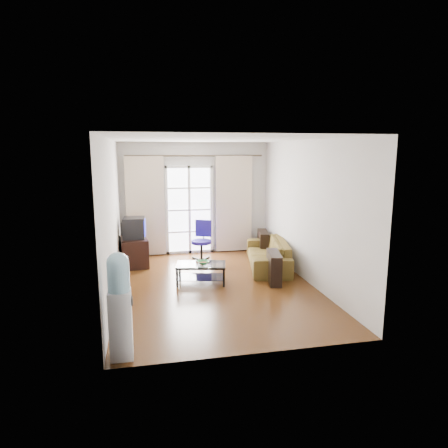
# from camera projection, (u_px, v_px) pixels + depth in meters

# --- Properties ---
(floor) EXTENTS (5.20, 5.20, 0.00)m
(floor) POSITION_uv_depth(u_px,v_px,m) (215.00, 286.00, 7.49)
(floor) COLOR #533013
(floor) RESTS_ON ground
(ceiling) EXTENTS (5.20, 5.20, 0.00)m
(ceiling) POSITION_uv_depth(u_px,v_px,m) (214.00, 139.00, 7.00)
(ceiling) COLOR white
(ceiling) RESTS_ON wall_back
(wall_back) EXTENTS (3.60, 0.02, 2.70)m
(wall_back) POSITION_uv_depth(u_px,v_px,m) (195.00, 198.00, 9.75)
(wall_back) COLOR silver
(wall_back) RESTS_ON floor
(wall_front) EXTENTS (3.60, 0.02, 2.70)m
(wall_front) POSITION_uv_depth(u_px,v_px,m) (255.00, 249.00, 4.75)
(wall_front) COLOR silver
(wall_front) RESTS_ON floor
(wall_left) EXTENTS (0.02, 5.20, 2.70)m
(wall_left) POSITION_uv_depth(u_px,v_px,m) (112.00, 218.00, 6.88)
(wall_left) COLOR silver
(wall_left) RESTS_ON floor
(wall_right) EXTENTS (0.02, 5.20, 2.70)m
(wall_right) POSITION_uv_depth(u_px,v_px,m) (307.00, 212.00, 7.61)
(wall_right) COLOR silver
(wall_right) RESTS_ON floor
(french_door) EXTENTS (1.16, 0.06, 2.15)m
(french_door) POSITION_uv_depth(u_px,v_px,m) (189.00, 210.00, 9.71)
(french_door) COLOR white
(french_door) RESTS_ON wall_back
(curtain_rod) EXTENTS (3.30, 0.04, 0.04)m
(curtain_rod) POSITION_uv_depth(u_px,v_px,m) (195.00, 156.00, 9.46)
(curtain_rod) COLOR #4C3F2D
(curtain_rod) RESTS_ON wall_back
(curtain_left) EXTENTS (0.90, 0.07, 2.35)m
(curtain_left) POSITION_uv_depth(u_px,v_px,m) (145.00, 207.00, 9.42)
(curtain_left) COLOR beige
(curtain_left) RESTS_ON curtain_rod
(curtain_right) EXTENTS (0.90, 0.07, 2.35)m
(curtain_right) POSITION_uv_depth(u_px,v_px,m) (234.00, 204.00, 9.85)
(curtain_right) COLOR beige
(curtain_right) RESTS_ON curtain_rod
(radiator) EXTENTS (0.64, 0.12, 0.64)m
(radiator) POSITION_uv_depth(u_px,v_px,m) (228.00, 238.00, 10.00)
(radiator) COLOR gray
(radiator) RESTS_ON floor
(sofa) EXTENTS (2.32, 1.58, 0.59)m
(sofa) POSITION_uv_depth(u_px,v_px,m) (268.00, 254.00, 8.68)
(sofa) COLOR brown
(sofa) RESTS_ON floor
(coffee_table) EXTENTS (1.02, 0.71, 0.38)m
(coffee_table) POSITION_uv_depth(u_px,v_px,m) (201.00, 271.00, 7.62)
(coffee_table) COLOR silver
(coffee_table) RESTS_ON floor
(bowl) EXTENTS (0.26, 0.26, 0.06)m
(bowl) POSITION_uv_depth(u_px,v_px,m) (203.00, 262.00, 7.59)
(bowl) COLOR #30864F
(bowl) RESTS_ON coffee_table
(book) EXTENTS (0.28, 0.31, 0.02)m
(book) POSITION_uv_depth(u_px,v_px,m) (198.00, 263.00, 7.60)
(book) COLOR #B21531
(book) RESTS_ON coffee_table
(remote) EXTENTS (0.17, 0.09, 0.02)m
(remote) POSITION_uv_depth(u_px,v_px,m) (204.00, 262.00, 7.66)
(remote) COLOR black
(remote) RESTS_ON coffee_table
(tv_stand) EXTENTS (0.63, 0.89, 0.61)m
(tv_stand) POSITION_uv_depth(u_px,v_px,m) (134.00, 252.00, 8.79)
(tv_stand) COLOR black
(tv_stand) RESTS_ON floor
(crt_tv) EXTENTS (0.53, 0.52, 0.45)m
(crt_tv) POSITION_uv_depth(u_px,v_px,m) (133.00, 228.00, 8.70)
(crt_tv) COLOR black
(crt_tv) RESTS_ON tv_stand
(task_chair) EXTENTS (0.83, 0.83, 0.94)m
(task_chair) POSITION_uv_depth(u_px,v_px,m) (202.00, 250.00, 9.10)
(task_chair) COLOR black
(task_chair) RESTS_ON floor
(water_cooler) EXTENTS (0.29, 0.27, 1.33)m
(water_cooler) POSITION_uv_depth(u_px,v_px,m) (120.00, 304.00, 4.78)
(water_cooler) COLOR silver
(water_cooler) RESTS_ON floor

